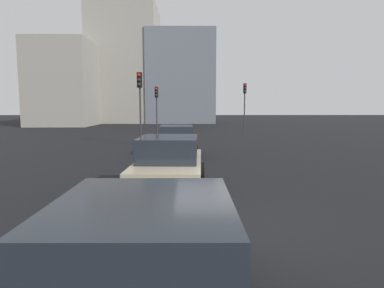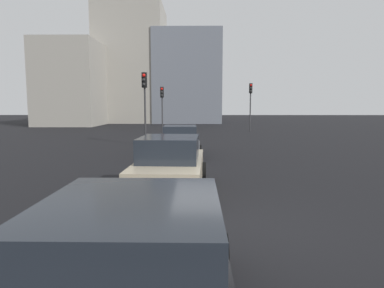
% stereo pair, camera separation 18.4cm
% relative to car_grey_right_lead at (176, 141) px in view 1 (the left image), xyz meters
% --- Properties ---
extents(ground_plane, '(160.00, 160.00, 0.20)m').
position_rel_car_grey_right_lead_xyz_m(ground_plane, '(-9.64, -1.58, -0.80)').
color(ground_plane, black).
extents(car_grey_right_lead, '(4.15, 2.06, 1.45)m').
position_rel_car_grey_right_lead_xyz_m(car_grey_right_lead, '(0.00, 0.00, 0.00)').
color(car_grey_right_lead, slate).
rests_on(car_grey_right_lead, ground_plane).
extents(car_beige_right_second, '(4.27, 2.08, 1.58)m').
position_rel_car_grey_right_lead_xyz_m(car_beige_right_second, '(-7.19, -0.06, 0.05)').
color(car_beige_right_second, tan).
rests_on(car_beige_right_second, ground_plane).
extents(car_black_right_third, '(4.24, 2.08, 1.56)m').
position_rel_car_grey_right_lead_xyz_m(car_black_right_third, '(-13.16, -0.17, 0.04)').
color(car_black_right_third, black).
rests_on(car_black_right_third, ground_plane).
extents(traffic_light_near_left, '(0.33, 0.31, 4.37)m').
position_rel_car_grey_right_lead_xyz_m(traffic_light_near_left, '(3.89, 2.30, 2.42)').
color(traffic_light_near_left, '#2D2D30').
rests_on(traffic_light_near_left, ground_plane).
extents(traffic_light_near_right, '(0.32, 0.29, 4.43)m').
position_rel_car_grey_right_lead_xyz_m(traffic_light_near_right, '(14.76, -5.79, 2.47)').
color(traffic_light_near_right, '#2D2D30').
rests_on(traffic_light_near_right, ground_plane).
extents(traffic_light_far_left, '(0.32, 0.29, 3.99)m').
position_rel_car_grey_right_lead_xyz_m(traffic_light_far_left, '(12.39, 2.10, 2.17)').
color(traffic_light_far_left, '#2D2D30').
rests_on(traffic_light_far_left, ground_plane).
extents(building_facade_left, '(11.49, 9.26, 12.54)m').
position_rel_car_grey_right_lead_xyz_m(building_facade_left, '(33.63, 0.42, 5.56)').
color(building_facade_left, slate).
rests_on(building_facade_left, ground_plane).
extents(building_facade_center, '(10.37, 9.11, 16.48)m').
position_rel_car_grey_right_lead_xyz_m(building_facade_center, '(33.30, 8.42, 7.54)').
color(building_facade_center, gray).
rests_on(building_facade_center, ground_plane).
extents(building_facade_right, '(10.84, 7.04, 10.06)m').
position_rel_car_grey_right_lead_xyz_m(building_facade_right, '(26.38, 14.42, 4.33)').
color(building_facade_right, gray).
rests_on(building_facade_right, ground_plane).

